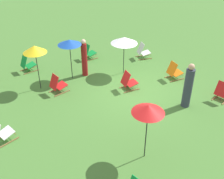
# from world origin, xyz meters

# --- Properties ---
(ground_plane) EXTENTS (40.00, 40.00, 0.00)m
(ground_plane) POSITION_xyz_m (0.00, 0.00, 0.00)
(ground_plane) COLOR #477A33
(deckchair_0) EXTENTS (0.63, 0.85, 0.83)m
(deckchair_0) POSITION_xyz_m (-0.03, 5.52, 0.37)
(deckchair_0) COLOR olive
(deckchair_0) RESTS_ON ground
(deckchair_1) EXTENTS (0.60, 0.83, 0.83)m
(deckchair_1) POSITION_xyz_m (-2.43, -2.50, 0.37)
(deckchair_1) COLOR olive
(deckchair_1) RESTS_ON ground
(deckchair_2) EXTENTS (0.59, 0.83, 0.83)m
(deckchair_2) POSITION_xyz_m (-0.11, -2.12, 0.37)
(deckchair_2) COLOR olive
(deckchair_2) RESTS_ON ground
(deckchair_4) EXTENTS (0.58, 0.82, 0.83)m
(deckchair_4) POSITION_xyz_m (0.32, 0.15, 0.37)
(deckchair_4) COLOR olive
(deckchair_4) RESTS_ON ground
(deckchair_5) EXTENTS (0.69, 0.87, 0.83)m
(deckchair_5) POSITION_xyz_m (2.42, -2.36, 0.37)
(deckchair_5) COLOR olive
(deckchair_5) RESTS_ON ground
(deckchair_7) EXTENTS (0.49, 0.77, 0.83)m
(deckchair_7) POSITION_xyz_m (3.91, 0.06, 0.37)
(deckchair_7) COLOR olive
(deckchair_7) RESTS_ON ground
(deckchair_9) EXTENTS (0.53, 0.79, 0.83)m
(deckchair_9) POSITION_xyz_m (4.33, 3.18, 0.37)
(deckchair_9) COLOR olive
(deckchair_9) RESTS_ON ground
(deckchair_11) EXTENTS (0.57, 0.81, 0.83)m
(deckchair_11) POSITION_xyz_m (1.76, 2.76, 0.37)
(deckchair_11) COLOR olive
(deckchair_11) RESTS_ON ground
(umbrella_0) EXTENTS (1.21, 1.21, 1.79)m
(umbrella_0) POSITION_xyz_m (1.63, -0.54, 1.64)
(umbrella_0) COLOR black
(umbrella_0) RESTS_ON ground
(umbrella_1) EXTENTS (0.96, 0.96, 1.98)m
(umbrella_1) POSITION_xyz_m (2.47, 3.27, 1.83)
(umbrella_1) COLOR black
(umbrella_1) RESTS_ON ground
(umbrella_2) EXTENTS (1.03, 1.03, 1.88)m
(umbrella_2) POSITION_xyz_m (2.50, 1.72, 1.76)
(umbrella_2) COLOR black
(umbrella_2) RESTS_ON ground
(umbrella_3) EXTENTS (0.94, 0.94, 1.92)m
(umbrella_3) POSITION_xyz_m (-3.12, 2.09, 1.79)
(umbrella_3) COLOR black
(umbrella_3) RESTS_ON ground
(person_0) EXTENTS (0.37, 0.37, 1.77)m
(person_0) POSITION_xyz_m (2.46, 1.08, 0.86)
(person_0) COLOR maroon
(person_0) RESTS_ON ground
(person_1) EXTENTS (0.45, 0.45, 1.82)m
(person_1) POSITION_xyz_m (-1.92, -0.97, 0.86)
(person_1) COLOR #333847
(person_1) RESTS_ON ground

